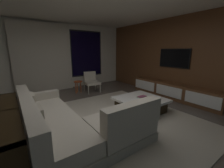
{
  "coord_description": "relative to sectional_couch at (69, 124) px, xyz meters",
  "views": [
    {
      "loc": [
        -1.65,
        -2.58,
        1.62
      ],
      "look_at": [
        0.83,
        0.92,
        0.61
      ],
      "focal_mm": 23.13,
      "sensor_mm": 36.0,
      "label": 1
    }
  ],
  "objects": [
    {
      "name": "media_wall",
      "position": [
        3.96,
        0.15,
        1.06
      ],
      "size": [
        0.12,
        7.8,
        2.7
      ],
      "color": "brown",
      "rests_on": "floor"
    },
    {
      "name": "area_rug",
      "position": [
        1.25,
        0.05,
        -0.28
      ],
      "size": [
        3.2,
        3.8,
        0.01
      ],
      "primitive_type": "cube",
      "color": "#ADA391",
      "rests_on": "floor"
    },
    {
      "name": "floor",
      "position": [
        0.9,
        0.15,
        -0.29
      ],
      "size": [
        9.2,
        9.2,
        0.0
      ],
      "primitive_type": "plane",
      "color": "#564C44"
    },
    {
      "name": "back_wall_with_window",
      "position": [
        0.84,
        3.76,
        1.05
      ],
      "size": [
        6.6,
        0.3,
        2.7
      ],
      "color": "silver",
      "rests_on": "floor"
    },
    {
      "name": "book_stack_on_coffee_table",
      "position": [
        2.07,
        0.13,
        0.09
      ],
      "size": [
        0.24,
        0.21,
        0.04
      ],
      "color": "gray",
      "rests_on": "coffee_table"
    },
    {
      "name": "side_stool",
      "position": [
        1.3,
        2.71,
        0.08
      ],
      "size": [
        0.32,
        0.32,
        0.46
      ],
      "color": "#BF4C1E",
      "rests_on": "floor"
    },
    {
      "name": "mounted_tv",
      "position": [
        3.86,
        0.4,
        1.06
      ],
      "size": [
        0.05,
        1.09,
        0.63
      ],
      "color": "black"
    },
    {
      "name": "sectional_couch",
      "position": [
        0.0,
        0.0,
        0.0
      ],
      "size": [
        1.98,
        2.5,
        0.82
      ],
      "color": "#A49C8C",
      "rests_on": "floor"
    },
    {
      "name": "coffee_table",
      "position": [
        2.0,
        0.11,
        -0.1
      ],
      "size": [
        1.16,
        1.16,
        0.36
      ],
      "color": "black",
      "rests_on": "floor"
    },
    {
      "name": "accent_chair_near_window",
      "position": [
        1.82,
        2.62,
        0.14
      ],
      "size": [
        0.6,
        0.62,
        0.78
      ],
      "color": "#B2ADA0",
      "rests_on": "floor"
    },
    {
      "name": "console_table_behind_couch",
      "position": [
        -0.91,
        0.13,
        0.12
      ],
      "size": [
        0.4,
        2.1,
        0.74
      ],
      "color": "black",
      "rests_on": "floor"
    },
    {
      "name": "media_console",
      "position": [
        3.67,
        0.2,
        -0.04
      ],
      "size": [
        0.46,
        3.1,
        0.52
      ],
      "color": "brown",
      "rests_on": "floor"
    }
  ]
}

